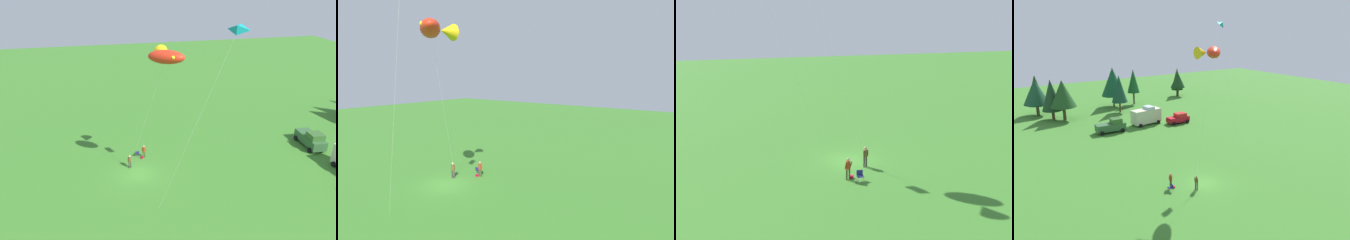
# 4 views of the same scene
# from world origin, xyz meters

# --- Properties ---
(ground_plane) EXTENTS (160.00, 160.00, 0.00)m
(ground_plane) POSITION_xyz_m (0.00, 0.00, 0.00)
(ground_plane) COLOR #397728
(person_kite_flyer) EXTENTS (0.43, 0.51, 1.74)m
(person_kite_flyer) POSITION_xyz_m (-1.70, -0.78, 1.02)
(person_kite_flyer) COLOR #3F3436
(person_kite_flyer) RESTS_ON ground
(folding_chair) EXTENTS (0.51, 0.51, 0.82)m
(folding_chair) POSITION_xyz_m (-4.23, 0.49, 0.49)
(folding_chair) COLOR navy
(folding_chair) RESTS_ON ground
(person_spectator) EXTENTS (0.36, 0.61, 1.74)m
(person_spectator) POSITION_xyz_m (-3.77, 1.29, 1.02)
(person_spectator) COLOR #434F26
(person_spectator) RESTS_ON ground
(backpack_on_grass) EXTENTS (0.39, 0.37, 0.22)m
(backpack_on_grass) POSITION_xyz_m (-3.62, 0.98, 0.11)
(backpack_on_grass) COLOR #C1062E
(backpack_on_grass) RESTS_ON ground
(truck_green_flatbed) EXTENTS (5.13, 2.69, 2.34)m
(truck_green_flatbed) POSITION_xyz_m (-1.65, 24.16, 1.10)
(truck_green_flatbed) COLOR #305B31
(truck_green_flatbed) RESTS_ON ground
(van_camper_beige) EXTENTS (5.59, 3.03, 3.34)m
(van_camper_beige) POSITION_xyz_m (5.56, 25.11, 1.64)
(van_camper_beige) COLOR beige
(van_camper_beige) RESTS_ON ground
(car_red_sedan) EXTENTS (4.20, 2.21, 1.89)m
(car_red_sedan) POSITION_xyz_m (10.97, 22.47, 0.95)
(car_red_sedan) COLOR red
(car_red_sedan) RESTS_ON ground
(treeline_distant) EXTENTS (38.83, 11.80, 8.80)m
(treeline_distant) POSITION_xyz_m (0.89, 40.81, 5.07)
(treeline_distant) COLOR #453B25
(treeline_distant) RESTS_ON ground
(kite_large_fish) EXTENTS (6.83, 5.46, 15.40)m
(kite_large_fish) POSITION_xyz_m (2.67, 2.72, 14.65)
(kite_large_fish) COLOR red
(kite_large_fish) RESTS_ON ground
(kite_delta_teal) EXTENTS (2.46, 7.08, 18.32)m
(kite_delta_teal) POSITION_xyz_m (8.23, 7.30, 17.80)
(kite_delta_teal) COLOR teal
(kite_delta_teal) RESTS_ON ground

